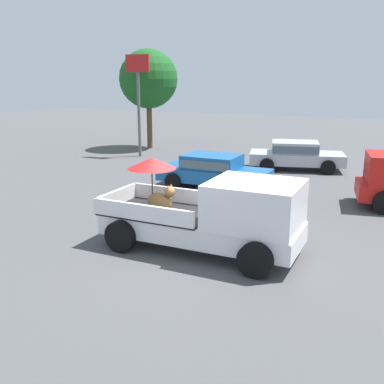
{
  "coord_description": "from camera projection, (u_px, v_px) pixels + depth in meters",
  "views": [
    {
      "loc": [
        4.36,
        -9.69,
        4.27
      ],
      "look_at": [
        -0.86,
        1.31,
        1.1
      ],
      "focal_mm": 41.63,
      "sensor_mm": 36.0,
      "label": 1
    }
  ],
  "objects": [
    {
      "name": "motel_sign",
      "position": [
        138.0,
        86.0,
        23.59
      ],
      "size": [
        1.4,
        0.16,
        5.39
      ],
      "color": "#59595B",
      "rests_on": "ground"
    },
    {
      "name": "ground_plane",
      "position": [
        200.0,
        249.0,
        11.36
      ],
      "size": [
        80.0,
        80.0,
        0.0
      ],
      "primitive_type": "plane",
      "color": "#4C4C4F"
    },
    {
      "name": "parked_sedan_far",
      "position": [
        213.0,
        170.0,
        17.35
      ],
      "size": [
        4.31,
        2.0,
        1.33
      ],
      "rotation": [
        0.0,
        0.0,
        -0.0
      ],
      "color": "black",
      "rests_on": "ground"
    },
    {
      "name": "parked_sedan_near",
      "position": [
        296.0,
        154.0,
        20.84
      ],
      "size": [
        4.61,
        2.81,
        1.33
      ],
      "rotation": [
        0.0,
        0.0,
        0.26
      ],
      "color": "black",
      "rests_on": "ground"
    },
    {
      "name": "pickup_truck_main",
      "position": [
        216.0,
        215.0,
        10.94
      ],
      "size": [
        5.06,
        2.25,
        2.27
      ],
      "rotation": [
        0.0,
        0.0,
        0.0
      ],
      "color": "black",
      "rests_on": "ground"
    },
    {
      "name": "tree_by_lot",
      "position": [
        148.0,
        79.0,
        26.28
      ],
      "size": [
        3.46,
        3.46,
        5.86
      ],
      "color": "brown",
      "rests_on": "ground"
    }
  ]
}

